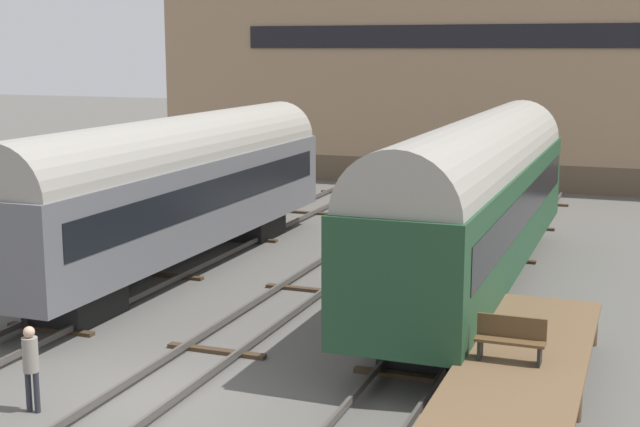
{
  "coord_description": "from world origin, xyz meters",
  "views": [
    {
      "loc": [
        9.64,
        -15.53,
        7.34
      ],
      "look_at": [
        0.0,
        10.23,
        2.2
      ],
      "focal_mm": 50.0,
      "sensor_mm": 36.0,
      "label": 1
    }
  ],
  "objects": [
    {
      "name": "ground_plane",
      "position": [
        0.0,
        0.0,
        0.0
      ],
      "size": [
        200.0,
        200.0,
        0.0
      ],
      "primitive_type": "plane",
      "color": "#56544F"
    },
    {
      "name": "track_middle",
      "position": [
        0.0,
        0.0,
        0.14
      ],
      "size": [
        2.6,
        60.0,
        0.26
      ],
      "color": "#4C4742",
      "rests_on": "ground"
    },
    {
      "name": "track_right",
      "position": [
        4.86,
        0.0,
        0.14
      ],
      "size": [
        2.6,
        60.0,
        0.26
      ],
      "color": "#4C4742",
      "rests_on": "ground"
    },
    {
      "name": "train_car_green",
      "position": [
        4.86,
        10.52,
        3.05
      ],
      "size": [
        3.02,
        18.47,
        5.35
      ],
      "color": "black",
      "rests_on": "ground"
    },
    {
      "name": "train_car_grey",
      "position": [
        -4.86,
        9.93,
        2.93
      ],
      "size": [
        2.96,
        17.76,
        5.14
      ],
      "color": "black",
      "rests_on": "ground"
    },
    {
      "name": "station_platform",
      "position": [
        7.45,
        1.9,
        0.98
      ],
      "size": [
        2.55,
        10.13,
        1.08
      ],
      "color": "brown",
      "rests_on": "ground"
    },
    {
      "name": "bench",
      "position": [
        7.21,
        1.96,
        1.57
      ],
      "size": [
        1.4,
        0.4,
        0.91
      ],
      "color": "brown",
      "rests_on": "station_platform"
    },
    {
      "name": "person_worker",
      "position": [
        -1.87,
        -1.51,
        1.1
      ],
      "size": [
        0.32,
        0.32,
        1.82
      ],
      "color": "#282833",
      "rests_on": "ground"
    },
    {
      "name": "warehouse_building",
      "position": [
        1.04,
        36.28,
        7.19
      ],
      "size": [
        36.82,
        11.02,
        14.37
      ],
      "color": "brown",
      "rests_on": "ground"
    }
  ]
}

